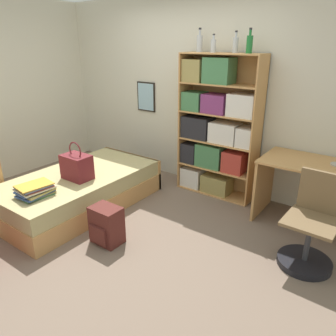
% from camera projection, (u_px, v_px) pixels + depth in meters
% --- Properties ---
extents(ground_plane, '(14.00, 14.00, 0.00)m').
position_uv_depth(ground_plane, '(116.00, 220.00, 3.93)').
color(ground_plane, '#756051').
extents(wall_back, '(10.00, 0.09, 2.60)m').
position_uv_depth(wall_back, '(191.00, 94.00, 4.67)').
color(wall_back, beige).
rests_on(wall_back, ground_plane).
extents(bed, '(1.08, 2.04, 0.44)m').
position_uv_depth(bed, '(81.00, 190.00, 4.21)').
color(bed, tan).
rests_on(bed, ground_plane).
extents(handbag, '(0.35, 0.24, 0.47)m').
position_uv_depth(handbag, '(77.00, 167.00, 3.94)').
color(handbag, maroon).
rests_on(handbag, bed).
extents(book_stack_on_bed, '(0.32, 0.39, 0.13)m').
position_uv_depth(book_stack_on_bed, '(35.00, 190.00, 3.53)').
color(book_stack_on_bed, '#427A4C').
rests_on(book_stack_on_bed, bed).
extents(bookcase, '(1.07, 0.35, 1.87)m').
position_uv_depth(bookcase, '(215.00, 129.00, 4.35)').
color(bookcase, tan).
rests_on(bookcase, ground_plane).
extents(bottle_green, '(0.08, 0.08, 0.29)m').
position_uv_depth(bottle_green, '(200.00, 43.00, 4.17)').
color(bottle_green, '#B7BCC1').
rests_on(bottle_green, bookcase).
extents(bottle_brown, '(0.07, 0.07, 0.22)m').
position_uv_depth(bottle_brown, '(213.00, 45.00, 3.99)').
color(bottle_brown, '#B7BCC1').
rests_on(bottle_brown, bookcase).
extents(bottle_clear, '(0.07, 0.07, 0.25)m').
position_uv_depth(bottle_clear, '(235.00, 44.00, 3.91)').
color(bottle_clear, '#B7BCC1').
rests_on(bottle_clear, bookcase).
extents(bottle_blue, '(0.07, 0.07, 0.27)m').
position_uv_depth(bottle_blue, '(250.00, 44.00, 3.71)').
color(bottle_blue, '#1E6B2D').
rests_on(bottle_blue, bookcase).
extents(desk, '(1.16, 0.67, 0.77)m').
position_uv_depth(desk, '(314.00, 183.00, 3.64)').
color(desk, tan).
rests_on(desk, ground_plane).
extents(desk_chair, '(0.50, 0.50, 0.89)m').
position_uv_depth(desk_chair, '(310.00, 237.00, 3.08)').
color(desk_chair, black).
rests_on(desk_chair, ground_plane).
extents(backpack, '(0.32, 0.26, 0.41)m').
position_uv_depth(backpack, '(106.00, 225.00, 3.43)').
color(backpack, '#56231E').
rests_on(backpack, ground_plane).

